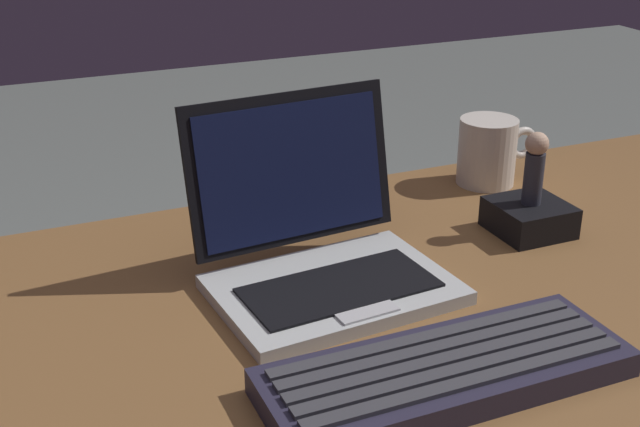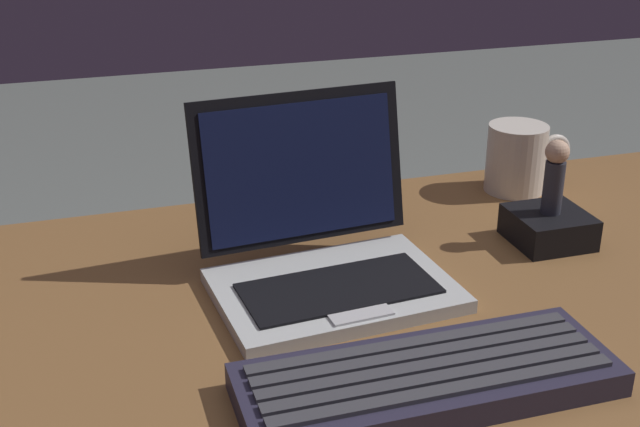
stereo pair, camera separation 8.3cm
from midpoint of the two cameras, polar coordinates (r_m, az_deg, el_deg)
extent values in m
cube|color=brown|center=(0.82, -1.86, -9.45)|extent=(1.45, 0.73, 0.04)
cylinder|color=black|center=(1.54, 17.67, -9.46)|extent=(0.07, 0.07, 0.69)
cube|color=#BBBFBD|center=(0.88, -1.81, -5.24)|extent=(0.25, 0.19, 0.01)
cube|color=black|center=(0.86, -1.45, -5.09)|extent=(0.20, 0.11, 0.00)
cube|color=#B9B8BA|center=(0.82, 0.22, -6.70)|extent=(0.06, 0.03, 0.00)
cube|color=black|center=(0.92, -4.61, 3.01)|extent=(0.24, 0.06, 0.16)
cube|color=black|center=(0.91, -4.49, 2.87)|extent=(0.22, 0.05, 0.14)
cube|color=silver|center=(0.92, -4.42, 1.56)|extent=(0.20, 0.02, 0.01)
cube|color=#272437|center=(0.74, 5.31, -10.78)|extent=(0.33, 0.12, 0.02)
cube|color=#38383D|center=(0.71, 6.78, -11.35)|extent=(0.30, 0.02, 0.00)
cube|color=#38383D|center=(0.72, 6.05, -10.59)|extent=(0.30, 0.02, 0.00)
cube|color=#38383D|center=(0.73, 5.35, -9.86)|extent=(0.30, 0.02, 0.00)
cube|color=#38383D|center=(0.75, 4.68, -9.15)|extent=(0.30, 0.02, 0.00)
cube|color=#38383D|center=(0.76, 4.04, -8.47)|extent=(0.30, 0.02, 0.00)
cube|color=black|center=(1.04, 11.76, -0.31)|extent=(0.09, 0.09, 0.04)
cylinder|color=#2D2F39|center=(1.02, 12.00, 2.29)|extent=(0.02, 0.02, 0.06)
sphere|color=tan|center=(1.00, 12.20, 4.60)|extent=(0.03, 0.03, 0.03)
cylinder|color=beige|center=(1.17, 9.26, 4.13)|extent=(0.08, 0.08, 0.09)
torus|color=beige|center=(1.20, 11.61, 4.67)|extent=(0.05, 0.01, 0.05)
camera|label=1|loc=(0.04, -92.86, -1.25)|focal=47.26mm
camera|label=2|loc=(0.04, 87.14, 1.25)|focal=47.26mm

